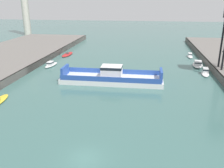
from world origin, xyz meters
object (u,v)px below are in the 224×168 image
(moored_boat_near_left, at_px, (51,64))
(moored_boat_mid_left, at_px, (190,56))
(moored_boat_upstream_a, at_px, (67,54))
(chain_ferry, at_px, (112,77))
(moored_boat_far_right, at_px, (198,64))
(moored_boat_mid_right, at_px, (205,72))

(moored_boat_near_left, distance_m, moored_boat_mid_left, 43.75)
(moored_boat_upstream_a, bearing_deg, moored_boat_near_left, -89.56)
(chain_ferry, height_order, moored_boat_near_left, chain_ferry)
(moored_boat_near_left, distance_m, moored_boat_far_right, 41.06)
(moored_boat_mid_left, relative_size, moored_boat_upstream_a, 0.66)
(moored_boat_far_right, relative_size, moored_boat_upstream_a, 0.96)
(moored_boat_near_left, relative_size, moored_boat_mid_right, 1.08)
(moored_boat_upstream_a, bearing_deg, moored_boat_mid_left, 3.95)
(chain_ferry, height_order, moored_boat_mid_left, chain_ferry)
(chain_ferry, bearing_deg, moored_boat_near_left, 148.78)
(chain_ferry, xyz_separation_m, moored_boat_mid_right, (22.00, 9.49, -0.51))
(moored_boat_far_right, height_order, moored_boat_upstream_a, moored_boat_far_right)
(moored_boat_near_left, xyz_separation_m, moored_boat_mid_right, (40.92, -1.97, 0.12))
(chain_ferry, distance_m, moored_boat_near_left, 22.13)
(chain_ferry, bearing_deg, moored_boat_far_right, 39.46)
(chain_ferry, distance_m, moored_boat_far_right, 28.06)
(moored_boat_upstream_a, bearing_deg, chain_ferry, -53.99)
(moored_boat_near_left, height_order, moored_boat_far_right, moored_boat_far_right)
(moored_boat_upstream_a, bearing_deg, moored_boat_far_right, -11.59)
(moored_boat_mid_left, distance_m, moored_boat_mid_right, 19.48)
(chain_ferry, xyz_separation_m, moored_boat_mid_left, (21.19, 28.95, -0.66))
(moored_boat_mid_left, height_order, moored_boat_upstream_a, moored_boat_mid_left)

